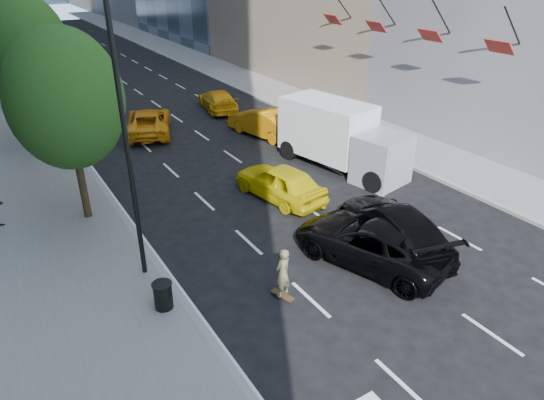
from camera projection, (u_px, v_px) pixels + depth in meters
ground at (370, 275)px, 16.43m from camera, size 160.00×160.00×0.00m
sidewalk_right at (229, 73)px, 43.82m from camera, size 4.00×120.00×0.15m
lamp_near at (128, 107)px, 13.86m from camera, size 2.13×0.22×10.00m
lamp_far at (33, 31)px, 27.50m from camera, size 2.13×0.22×10.00m
tree_near at (66, 100)px, 17.62m from camera, size 4.20×4.20×7.46m
tree_mid at (25, 49)px, 25.04m from camera, size 4.50×4.50×7.99m
tree_far at (3, 32)px, 35.21m from camera, size 3.90×3.90×6.92m
traffic_signal at (5, 25)px, 41.83m from camera, size 2.48×0.53×5.20m
facade_flags at (404, 27)px, 26.18m from camera, size 1.85×13.30×2.05m
skateboarder at (283, 276)px, 14.96m from camera, size 0.70×0.55×1.67m
black_sedan_lincoln at (370, 242)px, 16.82m from camera, size 4.21×6.04×1.53m
black_sedan_mercedes at (394, 226)px, 17.72m from camera, size 3.55×6.03×1.64m
taxi_a at (280, 182)px, 21.23m from camera, size 2.57×4.87×1.58m
taxi_b at (264, 122)px, 28.63m from camera, size 2.76×5.22×1.64m
taxi_c at (148, 121)px, 29.01m from camera, size 4.24×5.90×1.49m
taxi_d at (218, 100)px, 33.45m from camera, size 2.78×5.01×1.37m
city_bus at (49, 66)px, 39.50m from camera, size 4.40×11.23×3.05m
box_truck at (340, 136)px, 23.98m from camera, size 3.71×7.09×3.23m
pedestrian_b at (48, 133)px, 26.26m from camera, size 1.12×0.99×1.81m
trash_can at (163, 296)px, 14.51m from camera, size 0.56×0.56×0.84m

